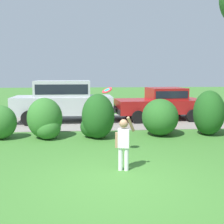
{
  "coord_description": "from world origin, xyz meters",
  "views": [
    {
      "loc": [
        -0.59,
        -5.41,
        2.24
      ],
      "look_at": [
        0.1,
        2.74,
        1.1
      ],
      "focal_mm": 44.25,
      "sensor_mm": 36.0,
      "label": 1
    }
  ],
  "objects_px": {
    "parked_sedan": "(161,102)",
    "parked_suv": "(63,99)",
    "frisbee": "(107,90)",
    "child_thrower": "(124,140)"
  },
  "relations": [
    {
      "from": "parked_suv",
      "to": "frisbee",
      "type": "height_order",
      "value": "parked_suv"
    },
    {
      "from": "parked_sedan",
      "to": "child_thrower",
      "type": "relative_size",
      "value": 3.51
    },
    {
      "from": "parked_sedan",
      "to": "parked_suv",
      "type": "height_order",
      "value": "parked_suv"
    },
    {
      "from": "child_thrower",
      "to": "frisbee",
      "type": "distance_m",
      "value": 1.57
    },
    {
      "from": "parked_suv",
      "to": "frisbee",
      "type": "relative_size",
      "value": 16.01
    },
    {
      "from": "frisbee",
      "to": "child_thrower",
      "type": "bearing_deg",
      "value": -74.31
    },
    {
      "from": "parked_sedan",
      "to": "frisbee",
      "type": "bearing_deg",
      "value": -117.35
    },
    {
      "from": "parked_sedan",
      "to": "child_thrower",
      "type": "distance_m",
      "value": 7.49
    },
    {
      "from": "parked_suv",
      "to": "child_thrower",
      "type": "bearing_deg",
      "value": -73.7
    },
    {
      "from": "parked_sedan",
      "to": "parked_suv",
      "type": "relative_size",
      "value": 0.95
    }
  ]
}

